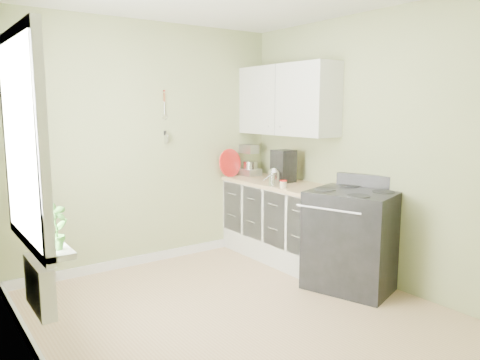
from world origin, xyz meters
TOP-DOWN VIEW (x-y plane):
  - floor at (0.00, 0.00)m, footprint 3.20×3.60m
  - wall_back at (0.00, 1.81)m, footprint 3.20×0.02m
  - wall_left at (-1.61, 0.00)m, footprint 0.02×3.60m
  - wall_right at (1.61, 0.00)m, footprint 0.02×3.60m
  - base_cabinets at (1.30, 1.00)m, footprint 0.60×1.60m
  - countertop at (1.29, 1.00)m, footprint 0.64×1.60m
  - upper_cabinets at (1.43, 1.10)m, footprint 0.35×1.40m
  - window at (-1.58, 0.30)m, footprint 0.06×1.14m
  - window_sill at (-1.51, 0.30)m, footprint 0.18×1.14m
  - radiator at (-1.54, 0.25)m, footprint 0.12×0.50m
  - wall_utensils at (0.20, 1.78)m, footprint 0.02×0.14m
  - stove at (1.28, -0.07)m, footprint 0.92×0.97m
  - stand_mixer at (1.32, 1.74)m, footprint 0.24×0.38m
  - kettle at (1.05, 0.87)m, footprint 0.20×0.12m
  - coffee_maker at (1.33, 1.03)m, footprint 0.21×0.24m
  - red_tray at (1.05, 1.72)m, footprint 0.36×0.12m
  - jar at (1.05, 0.71)m, footprint 0.08×0.08m
  - plant_a at (-1.50, -0.13)m, footprint 0.19×0.16m
  - plant_b at (-1.50, 0.32)m, footprint 0.16×0.19m
  - plant_c at (-1.50, 0.58)m, footprint 0.24×0.24m

SIDE VIEW (x-z plane):
  - floor at x=0.00m, z-range -0.02..0.00m
  - base_cabinets at x=1.30m, z-range 0.00..0.87m
  - stove at x=1.28m, z-range -0.06..1.04m
  - radiator at x=-1.54m, z-range 0.38..0.73m
  - window_sill at x=-1.51m, z-range 0.86..0.90m
  - countertop at x=1.29m, z-range 0.87..0.91m
  - jar at x=1.05m, z-range 0.91..1.00m
  - kettle at x=1.05m, z-range 0.91..1.11m
  - plant_b at x=-1.50m, z-range 0.90..1.20m
  - plant_a at x=-1.50m, z-range 0.90..1.20m
  - plant_c at x=-1.50m, z-range 0.90..1.21m
  - red_tray at x=1.05m, z-range 0.91..1.26m
  - coffee_maker at x=1.33m, z-range 0.90..1.27m
  - stand_mixer at x=1.32m, z-range 0.88..1.31m
  - wall_back at x=0.00m, z-range 0.00..2.70m
  - wall_left at x=-1.61m, z-range 0.00..2.70m
  - wall_right at x=1.61m, z-range 0.00..2.70m
  - window at x=-1.58m, z-range 0.83..2.27m
  - wall_utensils at x=0.20m, z-range 1.27..1.85m
  - upper_cabinets at x=1.43m, z-range 1.45..2.25m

